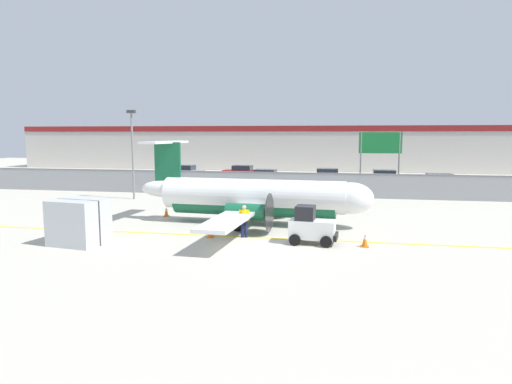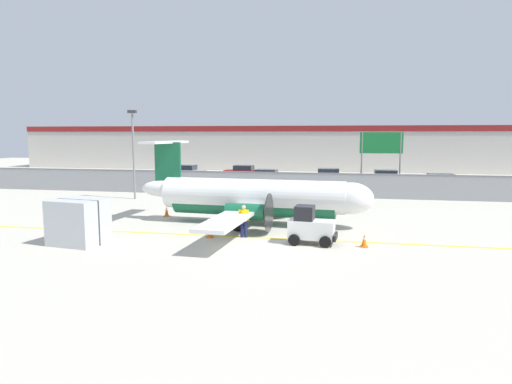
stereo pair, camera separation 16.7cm
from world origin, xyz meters
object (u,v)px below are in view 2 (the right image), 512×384
Objects in this scene: traffic_cone_near_left at (364,241)px; highway_sign at (381,148)px; parked_car_3 at (327,176)px; baggage_tug at (310,227)px; traffic_cone_far_left at (210,231)px; parked_car_0 at (187,172)px; cargo_container at (79,222)px; commuter_airplane at (257,198)px; apron_light_pole at (133,147)px; traffic_cone_near_right at (167,212)px; ground_crew_worker at (244,219)px; parked_car_1 at (243,172)px; parked_car_4 at (384,178)px; parked_car_5 at (442,182)px; parked_car_2 at (267,177)px.

highway_sign is at bearing 83.80° from traffic_cone_near_left.
traffic_cone_near_left is 27.23m from parked_car_3.
baggage_tug is 19.34m from highway_sign.
traffic_cone_far_left is 0.15× the size of parked_car_3.
parked_car_0 and parked_car_3 have the same top height.
cargo_container is 0.48× the size of highway_sign.
apron_light_pole reaches higher than commuter_airplane.
parked_car_0 is at bearing 94.37° from apron_light_pole.
cargo_container is 0.63× the size of parked_car_3.
highway_sign is (4.82, -8.41, 3.24)m from parked_car_3.
traffic_cone_near_right is (-9.81, 5.77, -0.54)m from baggage_tug.
cargo_container is 8.08m from traffic_cone_near_right.
traffic_cone_near_right is 24.41m from parked_car_0.
cargo_container is 31.06m from parked_car_3.
highway_sign is at bearing -28.89° from ground_crew_worker.
highway_sign reaches higher than parked_car_3.
cargo_container reaches higher than parked_car_1.
parked_car_4 and parked_car_5 have the same top height.
parked_car_1 is at bearing 13.72° from parked_car_0.
ground_crew_worker is 2.66× the size of traffic_cone_near_left.
traffic_cone_near_left is 13.73m from traffic_cone_near_right.
parked_car_5 is at bearing 34.35° from highway_sign.
traffic_cone_near_left is at bearing -51.05° from parked_car_0.
parked_car_2 is 11.97m from parked_car_4.
parked_car_1 is 0.78× the size of highway_sign.
traffic_cone_near_left is 1.00× the size of traffic_cone_far_left.
parked_car_3 is at bearing 65.59° from traffic_cone_near_right.
parked_car_1 is (-10.17, 30.11, 0.04)m from baggage_tug.
baggage_tug is 31.78m from parked_car_1.
traffic_cone_near_left is 26.20m from parked_car_2.
parked_car_3 is at bearing 25.52° from parked_car_2.
parked_car_3 is at bearing 85.35° from commuter_airplane.
parked_car_4 is (10.81, 25.66, 0.58)m from traffic_cone_far_left.
traffic_cone_far_left is 0.15× the size of parked_car_1.
parked_car_5 is (13.96, 18.15, -0.71)m from commuter_airplane.
traffic_cone_far_left is at bearing -49.50° from traffic_cone_near_right.
traffic_cone_far_left is at bearing 175.78° from traffic_cone_near_left.
parked_car_3 and parked_car_4 have the same top height.
parked_car_2 is at bearing 101.54° from commuter_airplane.
parked_car_5 is 7.80m from highway_sign.
ground_crew_worker is at bearing -126.23° from parked_car_5.
baggage_tug is at bearing 176.39° from traffic_cone_near_left.
baggage_tug is 0.56× the size of parked_car_1.
cargo_container is 32.78m from parked_car_5.
ground_crew_worker is at bearing -114.58° from highway_sign.
parked_car_0 and parked_car_2 have the same top height.
ground_crew_worker and parked_car_4 have the same top height.
cargo_container is at bearing -156.37° from traffic_cone_far_left.
cargo_container is 0.62× the size of parked_car_2.
traffic_cone_near_right is 1.00× the size of traffic_cone_far_left.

